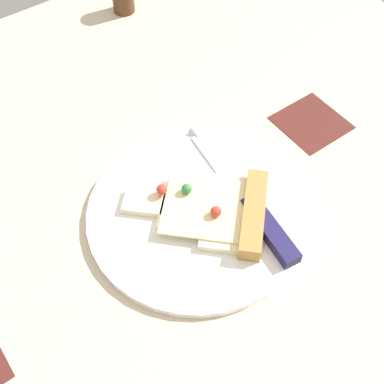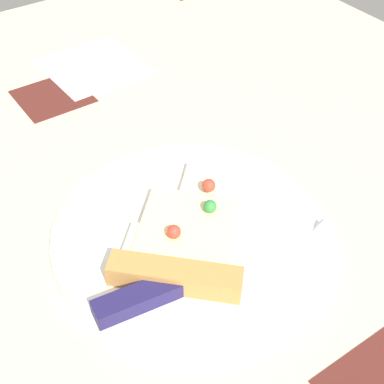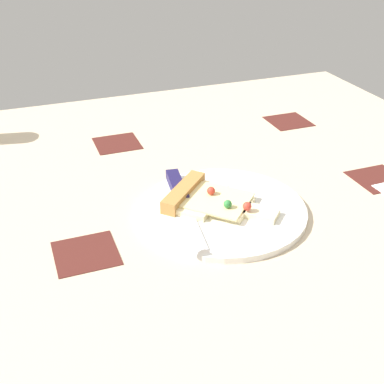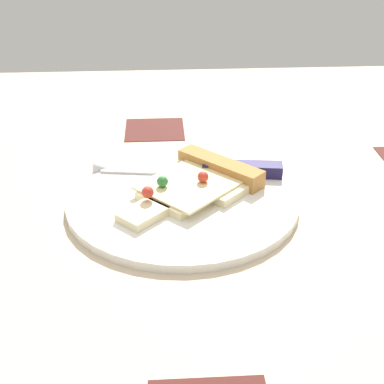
{
  "view_description": "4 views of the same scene",
  "coord_description": "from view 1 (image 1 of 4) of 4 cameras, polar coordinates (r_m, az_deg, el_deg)",
  "views": [
    {
      "loc": [
        18.91,
        24.87,
        54.18
      ],
      "look_at": [
        -3.17,
        -5.51,
        3.53
      ],
      "focal_mm": 48.67,
      "sensor_mm": 36.0,
      "label": 1
    },
    {
      "loc": [
        -35.09,
        17.64,
        41.46
      ],
      "look_at": [
        -0.81,
        -6.1,
        3.41
      ],
      "focal_mm": 53.02,
      "sensor_mm": 36.0,
      "label": 2
    },
    {
      "loc": [
        -32.32,
        -68.66,
        44.56
      ],
      "look_at": [
        -6.94,
        -0.74,
        2.77
      ],
      "focal_mm": 47.77,
      "sensor_mm": 36.0,
      "label": 3
    },
    {
      "loc": [
        54.53,
        -6.68,
        33.61
      ],
      "look_at": [
        -0.87,
        -3.31,
        2.74
      ],
      "focal_mm": 52.43,
      "sensor_mm": 36.0,
      "label": 4
    }
  ],
  "objects": [
    {
      "name": "ground_plane",
      "position": [
        0.64,
        0.59,
        -7.28
      ],
      "size": [
        114.21,
        114.21,
        3.0
      ],
      "color": "#C6B293",
      "rests_on": "ground"
    },
    {
      "name": "plate",
      "position": [
        0.65,
        0.48,
        -2.39
      ],
      "size": [
        27.3,
        27.3,
        1.03
      ],
      "primitive_type": "cylinder",
      "color": "white",
      "rests_on": "ground_plane"
    },
    {
      "name": "pizza_slice",
      "position": [
        0.64,
        2.75,
        -1.99
      ],
      "size": [
        17.82,
        17.81,
        2.69
      ],
      "rotation": [
        0.0,
        0.0,
        3.93
      ],
      "color": "beige",
      "rests_on": "plate"
    },
    {
      "name": "knife",
      "position": [
        0.65,
        6.3,
        -1.26
      ],
      "size": [
        5.35,
        24.06,
        2.45
      ],
      "rotation": [
        0.0,
        0.0,
        3.01
      ],
      "color": "silver",
      "rests_on": "plate"
    }
  ]
}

